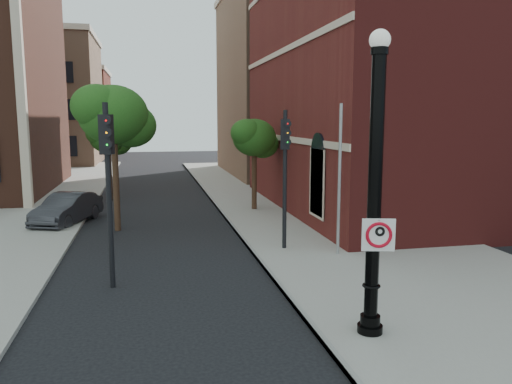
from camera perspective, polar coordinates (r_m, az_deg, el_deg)
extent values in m
plane|color=black|center=(9.82, -3.93, -18.32)|extent=(120.00, 120.00, 0.00)
cube|color=gray|center=(20.51, 8.76, -3.97)|extent=(8.00, 60.00, 0.12)
cube|color=gray|center=(19.47, -2.20, -4.51)|extent=(0.10, 60.00, 0.14)
cube|color=maroon|center=(28.53, 25.46, 10.78)|extent=(22.00, 16.00, 12.00)
cube|color=black|center=(18.90, 7.03, 0.99)|extent=(0.08, 1.40, 2.40)
cube|color=beige|center=(23.54, 3.10, 6.15)|extent=(0.06, 16.00, 0.25)
cube|color=beige|center=(23.72, 3.18, 15.85)|extent=(0.06, 16.00, 0.25)
cube|color=beige|center=(26.46, -25.44, 13.21)|extent=(0.40, 0.40, 14.00)
cube|color=#9D7055|center=(53.81, -24.06, 9.36)|extent=(12.00, 12.00, 12.00)
cube|color=maroon|center=(67.56, -21.59, 8.30)|extent=(12.00, 12.00, 10.00)
cube|color=#9D7055|center=(42.43, 12.05, 11.70)|extent=(22.00, 14.00, 14.00)
cylinder|color=black|center=(10.76, 12.87, -15.25)|extent=(0.51, 0.51, 0.27)
cylinder|color=black|center=(10.67, 12.91, -14.12)|extent=(0.40, 0.40, 0.23)
cylinder|color=black|center=(9.98, 13.39, -0.37)|extent=(0.27, 0.27, 5.32)
torus|color=black|center=(10.41, 13.04, -10.39)|extent=(0.37, 0.37, 0.05)
cylinder|color=black|center=(9.95, 13.94, 15.37)|extent=(0.33, 0.33, 0.14)
sphere|color=silver|center=(9.98, 13.98, 16.52)|extent=(0.40, 0.40, 0.40)
cube|color=white|center=(10.01, 13.82, -4.79)|extent=(0.63, 0.18, 0.65)
cube|color=black|center=(9.94, 13.88, -3.12)|extent=(0.63, 0.16, 0.05)
cube|color=black|center=(10.08, 13.76, -6.43)|extent=(0.63, 0.16, 0.05)
cube|color=black|center=(9.95, 12.14, -4.81)|extent=(0.05, 0.02, 0.65)
cube|color=black|center=(10.07, 15.48, -4.77)|extent=(0.05, 0.02, 0.65)
torus|color=red|center=(10.01, 13.82, -4.79)|extent=(0.52, 0.19, 0.52)
cube|color=red|center=(10.01, 13.82, -4.79)|extent=(0.36, 0.10, 0.37)
cube|color=black|center=(9.99, 13.48, -4.79)|extent=(0.06, 0.02, 0.30)
torus|color=black|center=(10.00, 13.98, -4.39)|extent=(0.21, 0.11, 0.20)
cylinder|color=black|center=(9.94, 13.88, -3.15)|extent=(0.04, 0.03, 0.03)
imported|color=#2C2C31|center=(22.50, -20.76, -1.79)|extent=(2.66, 4.19, 1.30)
cylinder|color=black|center=(13.39, -16.45, -0.57)|extent=(0.14, 0.14, 4.82)
cube|color=black|center=(13.24, -16.73, 6.31)|extent=(0.37, 0.36, 1.00)
sphere|color=#E50505|center=(13.08, -16.64, 7.84)|extent=(0.18, 0.18, 0.18)
sphere|color=#FF8C00|center=(13.08, -16.58, 6.52)|extent=(0.18, 0.18, 0.18)
sphere|color=#00E519|center=(13.10, -16.52, 5.20)|extent=(0.18, 0.18, 0.18)
cylinder|color=black|center=(16.43, 3.31, 1.15)|extent=(0.14, 0.14, 4.69)
cube|color=black|center=(16.31, 3.35, 6.61)|extent=(0.35, 0.34, 0.98)
sphere|color=#E50505|center=(16.17, 3.65, 7.80)|extent=(0.18, 0.18, 0.18)
sphere|color=#FF8C00|center=(16.17, 3.64, 6.76)|extent=(0.18, 0.18, 0.18)
sphere|color=#00E519|center=(16.18, 3.63, 5.72)|extent=(0.18, 0.18, 0.18)
cylinder|color=#999999|center=(15.85, 9.50, 1.12)|extent=(0.10, 0.10, 4.88)
cylinder|color=black|center=(20.33, -15.73, 1.63)|extent=(0.24, 0.24, 4.26)
ellipsoid|color=#184612|center=(20.20, -16.01, 8.50)|extent=(2.68, 2.68, 2.28)
ellipsoid|color=#184612|center=(20.66, -14.18, 7.38)|extent=(2.07, 2.07, 1.76)
ellipsoid|color=#184612|center=(19.88, -17.71, 9.31)|extent=(1.95, 1.95, 1.66)
cylinder|color=black|center=(28.26, -16.39, 2.32)|extent=(0.24, 0.24, 3.18)
ellipsoid|color=#184612|center=(28.14, -16.55, 6.00)|extent=(2.00, 2.00, 1.70)
ellipsoid|color=#184612|center=(28.48, -15.55, 5.42)|extent=(1.55, 1.55, 1.31)
ellipsoid|color=#184612|center=(27.89, -17.45, 6.41)|extent=(1.46, 1.46, 1.24)
cylinder|color=black|center=(23.78, -0.20, 1.70)|extent=(0.24, 0.24, 3.29)
ellipsoid|color=#184612|center=(23.63, -0.21, 6.24)|extent=(2.07, 2.07, 1.76)
ellipsoid|color=#184612|center=(24.12, 0.70, 5.50)|extent=(1.60, 1.60, 1.36)
ellipsoid|color=#184612|center=(23.27, -1.09, 6.78)|extent=(1.50, 1.50, 1.28)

